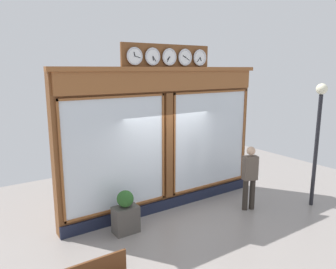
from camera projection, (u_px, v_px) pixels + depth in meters
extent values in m
plane|color=gray|center=(249.00, 259.00, 6.28)|extent=(14.00, 14.00, 0.00)
cube|color=brown|center=(165.00, 142.00, 8.31)|extent=(5.65, 0.30, 3.57)
cube|color=#191E33|center=(168.00, 204.00, 8.51)|extent=(5.65, 0.08, 0.28)
cube|color=brown|center=(169.00, 81.00, 7.85)|extent=(5.54, 0.08, 0.48)
cube|color=brown|center=(168.00, 69.00, 7.81)|extent=(5.76, 0.20, 0.10)
cube|color=silver|center=(211.00, 139.00, 8.99)|extent=(2.47, 0.02, 2.59)
cube|color=brown|center=(213.00, 92.00, 8.71)|extent=(2.57, 0.04, 0.05)
cube|color=brown|center=(210.00, 185.00, 9.23)|extent=(2.57, 0.04, 0.05)
cube|color=brown|center=(243.00, 134.00, 9.66)|extent=(0.05, 0.04, 2.69)
cube|color=brown|center=(174.00, 145.00, 8.28)|extent=(0.05, 0.04, 2.69)
cube|color=silver|center=(116.00, 155.00, 7.41)|extent=(2.47, 0.02, 2.59)
cube|color=brown|center=(115.00, 97.00, 7.13)|extent=(2.57, 0.04, 0.05)
cube|color=brown|center=(119.00, 208.00, 7.66)|extent=(2.57, 0.04, 0.05)
cube|color=brown|center=(61.00, 164.00, 6.70)|extent=(0.05, 0.04, 2.69)
cube|color=brown|center=(163.00, 147.00, 8.09)|extent=(0.05, 0.04, 2.69)
cube|color=brown|center=(169.00, 146.00, 8.19)|extent=(0.20, 0.10, 2.69)
cube|color=brown|center=(168.00, 57.00, 7.78)|extent=(2.48, 0.06, 0.60)
cylinder|color=white|center=(200.00, 58.00, 8.23)|extent=(0.33, 0.02, 0.33)
torus|color=silver|center=(200.00, 58.00, 8.23)|extent=(0.41, 0.05, 0.41)
cube|color=black|center=(201.00, 59.00, 8.24)|extent=(0.05, 0.01, 0.09)
cube|color=black|center=(199.00, 60.00, 8.21)|extent=(0.10, 0.01, 0.11)
sphere|color=black|center=(200.00, 58.00, 8.22)|extent=(0.02, 0.02, 0.02)
cylinder|color=white|center=(185.00, 57.00, 7.98)|extent=(0.33, 0.02, 0.33)
torus|color=silver|center=(185.00, 57.00, 7.97)|extent=(0.41, 0.05, 0.41)
cube|color=black|center=(184.00, 56.00, 7.94)|extent=(0.09, 0.01, 0.06)
cube|color=black|center=(187.00, 59.00, 8.01)|extent=(0.13, 0.01, 0.08)
sphere|color=black|center=(186.00, 57.00, 7.96)|extent=(0.02, 0.02, 0.02)
cylinder|color=white|center=(169.00, 57.00, 7.72)|extent=(0.33, 0.02, 0.33)
torus|color=silver|center=(169.00, 57.00, 7.72)|extent=(0.41, 0.05, 0.41)
cube|color=black|center=(169.00, 58.00, 7.70)|extent=(0.08, 0.01, 0.07)
cube|color=black|center=(168.00, 59.00, 7.70)|extent=(0.09, 0.01, 0.13)
sphere|color=black|center=(170.00, 57.00, 7.71)|extent=(0.02, 0.02, 0.02)
cylinder|color=white|center=(153.00, 57.00, 7.46)|extent=(0.33, 0.02, 0.33)
torus|color=silver|center=(153.00, 57.00, 7.46)|extent=(0.41, 0.05, 0.41)
cube|color=black|center=(153.00, 59.00, 7.46)|extent=(0.03, 0.01, 0.09)
cube|color=black|center=(155.00, 59.00, 7.49)|extent=(0.09, 0.01, 0.12)
sphere|color=black|center=(153.00, 57.00, 7.45)|extent=(0.02, 0.02, 0.02)
cylinder|color=white|center=(135.00, 56.00, 7.21)|extent=(0.33, 0.02, 0.33)
torus|color=silver|center=(135.00, 56.00, 7.20)|extent=(0.40, 0.04, 0.40)
cube|color=black|center=(135.00, 54.00, 7.18)|extent=(0.04, 0.01, 0.09)
cube|color=black|center=(138.00, 57.00, 7.23)|extent=(0.14, 0.01, 0.05)
sphere|color=black|center=(135.00, 56.00, 7.19)|extent=(0.02, 0.02, 0.02)
cylinder|color=#312A24|center=(245.00, 195.00, 8.40)|extent=(0.14, 0.14, 0.82)
cylinder|color=#312A24|center=(252.00, 194.00, 8.45)|extent=(0.14, 0.14, 0.82)
cube|color=brown|center=(250.00, 168.00, 8.28)|extent=(0.41, 0.33, 0.62)
sphere|color=tan|center=(251.00, 151.00, 8.19)|extent=(0.22, 0.22, 0.22)
cylinder|color=black|center=(316.00, 151.00, 8.48)|extent=(0.10, 0.10, 2.98)
sphere|color=#F4EFCC|center=(322.00, 89.00, 8.16)|extent=(0.28, 0.28, 0.28)
cube|color=#4C4742|center=(126.00, 220.00, 7.24)|extent=(0.56, 0.36, 0.61)
sphere|color=#285623|center=(125.00, 199.00, 7.14)|extent=(0.38, 0.38, 0.38)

